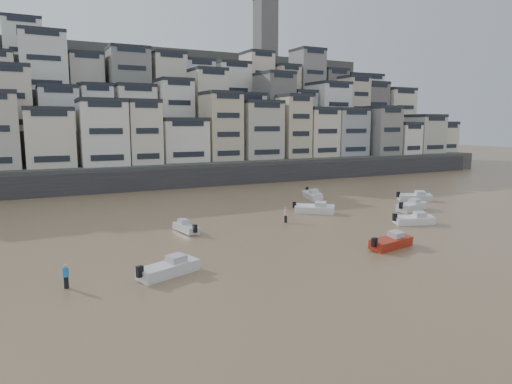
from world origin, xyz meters
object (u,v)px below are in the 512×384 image
boat_j (169,266)px  person_pink (286,215)px  boat_i (312,194)px  boat_b (414,218)px  boat_a (391,240)px  person_blue (66,276)px  boat_e (315,208)px  boat_g (415,196)px  boat_d (412,205)px  boat_f (186,226)px

boat_j → person_pink: bearing=14.0°
boat_j → person_pink: 21.10m
boat_i → boat_b: boat_i is taller
boat_i → boat_b: size_ratio=1.15×
boat_a → boat_i: bearing=59.6°
boat_a → person_blue: size_ratio=2.97×
boat_e → boat_g: size_ratio=1.03×
boat_i → boat_b: (0.29, -19.94, -0.10)m
boat_g → person_pink: person_pink is taller
boat_j → boat_d: (35.80, 10.93, 0.05)m
boat_d → boat_b: boat_d is taller
boat_j → boat_d: bearing=-3.9°
boat_d → boat_g: size_ratio=1.07×
boat_j → boat_a: boat_j is taller
boat_f → boat_g: 36.45m
boat_d → boat_e: bearing=146.7°
boat_i → person_blue: size_ratio=3.26×
boat_a → boat_g: 28.10m
boat_j → boat_e: size_ratio=0.97×
boat_j → boat_e: bearing=11.9°
boat_b → person_blue: size_ratio=2.83×
boat_e → person_pink: bearing=-115.1°
boat_i → boat_d: bearing=41.4°
boat_i → boat_g: 15.03m
boat_j → person_blue: person_blue is taller
boat_a → boat_b: (9.45, 6.37, -0.03)m
boat_e → person_blue: bearing=-115.9°
boat_f → boat_b: (24.10, -8.15, 0.07)m
person_pink → boat_f: bearing=176.6°
boat_e → boat_i: boat_i is taller
boat_b → person_blue: bearing=-155.7°
boat_e → boat_b: (6.36, -10.42, -0.07)m
boat_f → person_pink: 11.75m
boat_f → boat_j: bearing=149.0°
boat_a → person_blue: 27.38m
boat_b → boat_g: size_ratio=0.93×
boat_j → person_blue: bearing=154.3°
boat_e → boat_i: 11.29m
boat_a → boat_d: 20.08m
boat_f → boat_j: 13.93m
boat_i → person_pink: 17.37m
boat_e → boat_b: 12.21m
boat_e → person_pink: 6.70m
person_blue → boat_f: bearing=43.9°
boat_f → person_blue: bearing=126.6°
boat_j → boat_g: bearing=0.2°
boat_f → boat_g: (36.29, 3.41, 0.12)m
boat_f → boat_d: boat_d is taller
boat_f → person_blue: 17.54m
boat_b → boat_e: bearing=139.4°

